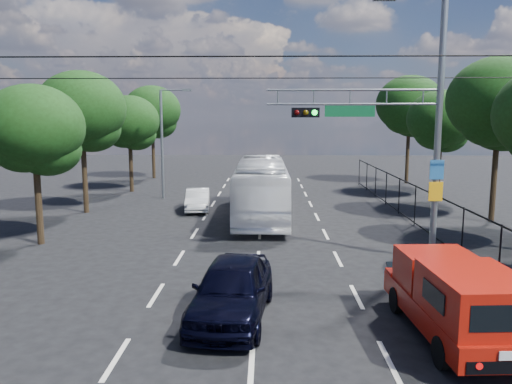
{
  "coord_description": "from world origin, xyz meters",
  "views": [
    {
      "loc": [
        0.32,
        -10.26,
        5.28
      ],
      "look_at": [
        -0.05,
        6.27,
        2.8
      ],
      "focal_mm": 35.0,
      "sensor_mm": 36.0,
      "label": 1
    }
  ],
  "objects_px": {
    "white_bus": "(261,188)",
    "signal_mast": "(405,118)",
    "white_van": "(198,200)",
    "navy_hatchback": "(232,289)",
    "red_pickup": "(455,297)"
  },
  "relations": [
    {
      "from": "signal_mast",
      "to": "white_van",
      "type": "xyz_separation_m",
      "value": [
        -8.94,
        9.83,
        -4.63
      ]
    },
    {
      "from": "signal_mast",
      "to": "red_pickup",
      "type": "bearing_deg",
      "value": -93.92
    },
    {
      "from": "signal_mast",
      "to": "white_bus",
      "type": "distance_m",
      "value": 10.28
    },
    {
      "from": "signal_mast",
      "to": "navy_hatchback",
      "type": "relative_size",
      "value": 2.03
    },
    {
      "from": "navy_hatchback",
      "to": "white_van",
      "type": "xyz_separation_m",
      "value": [
        -3.06,
        15.46,
        -0.19
      ]
    },
    {
      "from": "navy_hatchback",
      "to": "white_van",
      "type": "relative_size",
      "value": 1.27
    },
    {
      "from": "red_pickup",
      "to": "white_bus",
      "type": "bearing_deg",
      "value": 108.03
    },
    {
      "from": "white_bus",
      "to": "navy_hatchback",
      "type": "bearing_deg",
      "value": -92.94
    },
    {
      "from": "white_bus",
      "to": "white_van",
      "type": "xyz_separation_m",
      "value": [
        -3.67,
        1.8,
        -0.94
      ]
    },
    {
      "from": "red_pickup",
      "to": "white_van",
      "type": "xyz_separation_m",
      "value": [
        -8.47,
        16.57,
        -0.42
      ]
    },
    {
      "from": "navy_hatchback",
      "to": "white_van",
      "type": "distance_m",
      "value": 15.77
    },
    {
      "from": "white_bus",
      "to": "signal_mast",
      "type": "bearing_deg",
      "value": -57.1
    },
    {
      "from": "red_pickup",
      "to": "white_van",
      "type": "relative_size",
      "value": 1.43
    },
    {
      "from": "red_pickup",
      "to": "white_bus",
      "type": "xyz_separation_m",
      "value": [
        -4.8,
        14.76,
        0.52
      ]
    },
    {
      "from": "white_bus",
      "to": "white_van",
      "type": "height_order",
      "value": "white_bus"
    }
  ]
}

